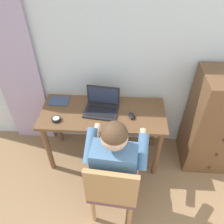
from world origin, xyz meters
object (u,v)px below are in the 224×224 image
at_px(dresser, 217,123).
at_px(person_seated, 116,158).
at_px(chair, 113,188).
at_px(desk, 103,120).
at_px(laptop, 102,106).
at_px(desk_clock, 56,119).
at_px(notebook_pad, 59,101).
at_px(computer_mouse, 132,116).

relative_size(dresser, person_seated, 0.99).
xyz_separation_m(chair, person_seated, (0.01, 0.18, 0.18)).
height_order(dresser, person_seated, person_seated).
bearing_deg(desk, laptop, 106.91).
xyz_separation_m(desk_clock, notebook_pad, (-0.04, 0.29, -0.01)).
height_order(laptop, notebook_pad, laptop).
xyz_separation_m(person_seated, notebook_pad, (-0.65, 0.68, 0.05)).
distance_m(chair, desk_clock, 0.86).
bearing_deg(computer_mouse, laptop, 149.05).
height_order(laptop, desk_clock, laptop).
xyz_separation_m(laptop, notebook_pad, (-0.48, 0.10, -0.05)).
relative_size(dresser, computer_mouse, 11.72).
bearing_deg(desk_clock, dresser, 6.58).
distance_m(dresser, desk_clock, 1.68).
xyz_separation_m(dresser, chair, (-1.07, -0.76, -0.10)).
xyz_separation_m(chair, computer_mouse, (0.15, 0.66, 0.24)).
xyz_separation_m(computer_mouse, notebook_pad, (-0.79, 0.20, -0.01)).
xyz_separation_m(desk, computer_mouse, (0.30, -0.05, 0.12)).
bearing_deg(laptop, dresser, 0.14).
bearing_deg(chair, person_seated, 85.54).
xyz_separation_m(dresser, notebook_pad, (-1.70, 0.10, 0.13)).
relative_size(desk, chair, 1.48).
relative_size(chair, person_seated, 0.73).
distance_m(laptop, computer_mouse, 0.33).
bearing_deg(notebook_pad, dresser, -3.75).
height_order(desk, chair, chair).
height_order(chair, desk_clock, chair).
bearing_deg(desk_clock, desk, 17.92).
height_order(chair, person_seated, person_seated).
distance_m(dresser, chair, 1.31).
distance_m(desk_clock, notebook_pad, 0.29).
distance_m(dresser, person_seated, 1.20).
height_order(dresser, notebook_pad, dresser).
bearing_deg(dresser, notebook_pad, 176.66).
xyz_separation_m(person_seated, laptop, (-0.17, 0.57, 0.10)).
distance_m(chair, computer_mouse, 0.72).
distance_m(laptop, desk_clock, 0.48).
distance_m(computer_mouse, desk_clock, 0.75).
bearing_deg(chair, desk_clock, 136.41).
xyz_separation_m(desk, person_seated, (0.16, -0.53, 0.06)).
bearing_deg(dresser, chair, -144.59).
bearing_deg(notebook_pad, person_seated, -46.47).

